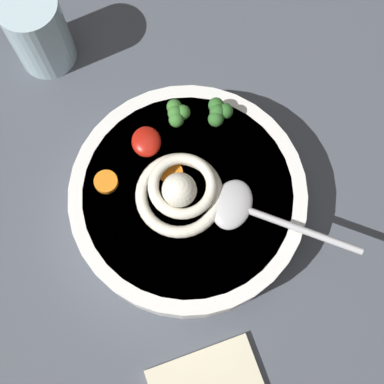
% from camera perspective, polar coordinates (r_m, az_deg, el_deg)
% --- Properties ---
extents(table_slab, '(1.24, 1.24, 0.03)m').
position_cam_1_polar(table_slab, '(0.67, -0.77, 0.25)').
color(table_slab, '#474C56').
rests_on(table_slab, ground).
extents(soup_bowl, '(0.27, 0.27, 0.06)m').
position_cam_1_polar(soup_bowl, '(0.62, 0.00, -0.74)').
color(soup_bowl, white).
rests_on(soup_bowl, table_slab).
extents(noodle_pile, '(0.11, 0.11, 0.04)m').
position_cam_1_polar(noodle_pile, '(0.58, -1.28, 0.08)').
color(noodle_pile, silver).
rests_on(noodle_pile, soup_bowl).
extents(soup_spoon, '(0.12, 0.17, 0.02)m').
position_cam_1_polar(soup_spoon, '(0.58, 5.67, -1.83)').
color(soup_spoon, '#B7B7BC').
rests_on(soup_spoon, soup_bowl).
extents(chili_sauce_dollop, '(0.04, 0.03, 0.02)m').
position_cam_1_polar(chili_sauce_dollop, '(0.61, -4.98, 5.48)').
color(chili_sauce_dollop, '#B2190F').
rests_on(chili_sauce_dollop, soup_bowl).
extents(broccoli_floret_front, '(0.03, 0.03, 0.03)m').
position_cam_1_polar(broccoli_floret_front, '(0.61, -1.73, 8.57)').
color(broccoli_floret_front, '#7A9E60').
rests_on(broccoli_floret_front, soup_bowl).
extents(broccoli_floret_left, '(0.04, 0.03, 0.03)m').
position_cam_1_polar(broccoli_floret_left, '(0.61, 2.91, 8.69)').
color(broccoli_floret_left, '#7A9E60').
rests_on(broccoli_floret_left, soup_bowl).
extents(carrot_slice_extra_b, '(0.03, 0.03, 0.00)m').
position_cam_1_polar(carrot_slice_extra_b, '(0.60, -2.33, 2.09)').
color(carrot_slice_extra_b, orange).
rests_on(carrot_slice_extra_b, soup_bowl).
extents(carrot_slice_beside_chili, '(0.03, 0.03, 0.01)m').
position_cam_1_polar(carrot_slice_beside_chili, '(0.60, -9.35, 1.18)').
color(carrot_slice_beside_chili, orange).
rests_on(carrot_slice_beside_chili, soup_bowl).
extents(drinking_glass, '(0.08, 0.08, 0.11)m').
position_cam_1_polar(drinking_glass, '(0.72, -16.38, 16.37)').
color(drinking_glass, silver).
rests_on(drinking_glass, table_slab).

